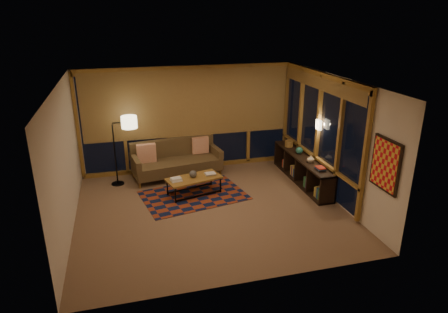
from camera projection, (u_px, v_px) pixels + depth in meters
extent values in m
cube|color=#9B7353|center=(211.00, 209.00, 8.47)|extent=(5.50, 5.00, 0.01)
cube|color=white|center=(209.00, 82.00, 7.53)|extent=(5.50, 5.00, 0.01)
cube|color=silver|center=(188.00, 118.00, 10.27)|extent=(5.50, 0.01, 2.70)
cube|color=silver|center=(249.00, 205.00, 5.73)|extent=(5.50, 0.01, 2.70)
cube|color=silver|center=(64.00, 162.00, 7.34)|extent=(0.01, 5.00, 2.70)
cube|color=silver|center=(333.00, 139.00, 8.66)|extent=(0.01, 5.00, 2.70)
cube|color=maroon|center=(194.00, 195.00, 9.09)|extent=(2.50, 1.90, 0.01)
sphere|color=black|center=(193.00, 174.00, 9.02)|extent=(0.21, 0.21, 0.17)
cylinder|color=olive|center=(289.00, 144.00, 10.30)|extent=(0.24, 0.24, 0.16)
sphere|color=#1F5E52|center=(299.00, 150.00, 9.78)|extent=(0.21, 0.21, 0.18)
imported|color=tan|center=(311.00, 159.00, 9.22)|extent=(0.18, 0.18, 0.18)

